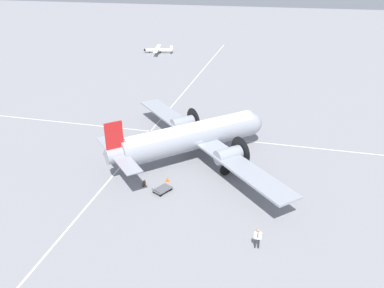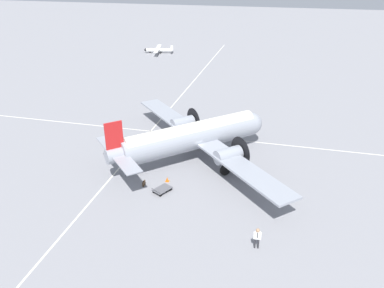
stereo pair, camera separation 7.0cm
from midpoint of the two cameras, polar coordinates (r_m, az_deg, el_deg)
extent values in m
plane|color=gray|center=(39.34, -0.05, -2.20)|extent=(300.00, 300.00, 0.00)
cube|color=silver|center=(41.24, -8.97, -1.13)|extent=(120.00, 0.16, 0.01)
cube|color=silver|center=(44.21, 1.69, 1.13)|extent=(0.16, 120.00, 0.01)
cylinder|color=#9399A3|center=(38.27, -0.05, 0.96)|extent=(12.35, 12.71, 2.58)
cylinder|color=silver|center=(37.98, -0.05, 1.93)|extent=(11.28, 11.64, 1.81)
sphere|color=#9399A3|center=(42.23, 8.90, 3.12)|extent=(2.45, 2.45, 2.45)
cylinder|color=#9399A3|center=(35.44, -10.72, -1.46)|extent=(3.07, 3.11, 1.42)
cube|color=red|center=(34.51, -11.83, 1.00)|extent=(1.25, 1.30, 2.97)
cube|color=#9399A3|center=(35.29, -11.30, -1.41)|extent=(7.16, 6.96, 0.10)
cube|color=#9399A3|center=(38.92, 1.36, 0.87)|extent=(20.85, 20.14, 0.20)
cylinder|color=#9399A3|center=(42.61, -1.49, 3.21)|extent=(2.81, 2.85, 1.42)
cylinder|color=black|center=(43.25, 0.16, 3.57)|extent=(2.18, 2.09, 2.98)
sphere|color=black|center=(43.32, 0.31, 3.61)|extent=(0.50, 0.50, 0.50)
cylinder|color=#9399A3|center=(35.67, 5.48, -1.69)|extent=(2.81, 2.85, 1.42)
cylinder|color=black|center=(36.44, 7.31, -1.16)|extent=(2.18, 2.09, 2.98)
sphere|color=black|center=(36.51, 7.48, -1.11)|extent=(0.50, 0.50, 0.50)
cylinder|color=#4C4C51|center=(42.92, -1.78, 1.85)|extent=(0.18, 0.18, 0.97)
cylinder|color=black|center=(43.12, -1.77, 1.26)|extent=(0.98, 1.00, 1.10)
cylinder|color=#4C4C51|center=(36.04, 5.07, -3.27)|extent=(0.18, 0.18, 0.97)
cylinder|color=black|center=(36.28, 5.04, -3.93)|extent=(0.98, 1.00, 1.10)
cylinder|color=#4C4C51|center=(41.93, 6.96, 0.68)|extent=(0.14, 0.14, 0.88)
cylinder|color=black|center=(42.12, 6.93, 0.14)|extent=(0.61, 0.63, 0.70)
cylinder|color=#2D2D33|center=(28.16, 10.06, -14.69)|extent=(0.12, 0.12, 0.83)
cylinder|color=#2D2D33|center=(28.15, 9.55, -14.67)|extent=(0.12, 0.12, 0.83)
cube|color=white|center=(27.69, 9.92, -13.54)|extent=(0.23, 0.41, 0.62)
sphere|color=tan|center=(27.41, 9.99, -12.82)|extent=(0.28, 0.28, 0.28)
cylinder|color=white|center=(27.73, 10.44, -13.62)|extent=(0.10, 0.10, 0.59)
cylinder|color=white|center=(27.70, 9.39, -13.57)|extent=(0.10, 0.10, 0.59)
cube|color=black|center=(27.57, 9.93, -13.55)|extent=(0.01, 0.05, 0.40)
cube|color=#47331E|center=(34.94, -7.38, -5.97)|extent=(0.51, 0.12, 0.44)
cube|color=#312315|center=(34.81, -7.41, -5.62)|extent=(0.18, 0.09, 0.02)
cube|color=#56565B|center=(33.82, -4.59, -6.84)|extent=(1.96, 1.72, 0.04)
cube|color=#56565B|center=(33.24, -5.59, -7.04)|extent=(0.54, 0.97, 0.04)
cylinder|color=#56565B|center=(33.62, -6.18, -6.87)|extent=(0.04, 0.04, 0.22)
cylinder|color=#56565B|center=(32.98, -4.97, -7.52)|extent=(0.04, 0.04, 0.22)
cylinder|color=black|center=(34.53, -4.33, -6.39)|extent=(0.28, 0.18, 0.28)
cylinder|color=black|center=(34.00, -3.31, -6.91)|extent=(0.28, 0.18, 0.28)
cylinder|color=black|center=(33.82, -5.85, -7.22)|extent=(0.28, 0.18, 0.28)
cylinder|color=black|center=(33.28, -4.83, -7.77)|extent=(0.28, 0.18, 0.28)
cylinder|color=white|center=(87.22, -5.12, 14.08)|extent=(1.93, 5.88, 0.72)
sphere|color=black|center=(87.63, -7.17, 14.04)|extent=(0.64, 0.64, 0.64)
cube|color=white|center=(87.19, -5.35, 14.28)|extent=(8.79, 2.73, 0.08)
cube|color=white|center=(86.81, -3.20, 14.47)|extent=(0.17, 0.52, 0.93)
cube|color=white|center=(86.91, -3.19, 14.17)|extent=(2.90, 1.05, 0.04)
cylinder|color=black|center=(87.60, -6.50, 13.69)|extent=(0.14, 0.29, 0.28)
cylinder|color=#4C4C51|center=(87.58, -6.50, 13.75)|extent=(0.06, 0.06, 0.21)
cylinder|color=black|center=(86.67, -4.94, 13.62)|extent=(0.14, 0.29, 0.28)
cylinder|color=#4C4C51|center=(86.65, -4.94, 13.69)|extent=(0.06, 0.06, 0.21)
cylinder|color=black|center=(87.93, -4.84, 13.81)|extent=(0.14, 0.29, 0.28)
cylinder|color=#4C4C51|center=(87.91, -4.84, 13.87)|extent=(0.06, 0.06, 0.21)
cube|color=orange|center=(35.44, -3.83, -5.67)|extent=(0.35, 0.35, 0.03)
cone|color=orange|center=(35.33, -3.84, -5.37)|extent=(0.30, 0.30, 0.46)
camera|label=1|loc=(0.04, -90.05, -0.03)|focal=35.00mm
camera|label=2|loc=(0.04, 89.95, 0.03)|focal=35.00mm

